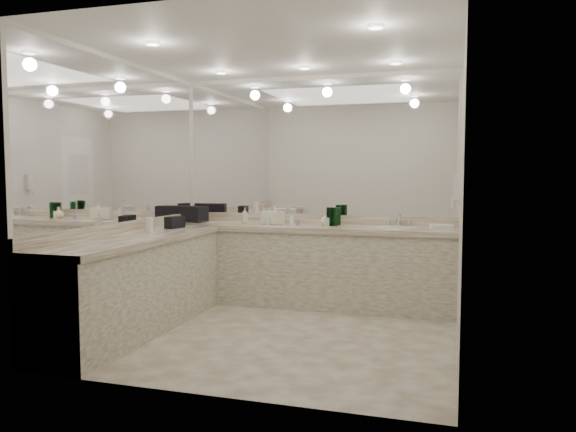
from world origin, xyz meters
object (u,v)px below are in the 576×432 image
(cream_cosmetic_case, at_px, (272,218))
(hand_towel, at_px, (441,227))
(soap_bottle_b, at_px, (275,215))
(soap_bottle_c, at_px, (326,219))
(wall_phone, at_px, (456,187))
(sink, at_px, (396,228))
(black_toiletry_bag, at_px, (193,215))
(soap_bottle_a, at_px, (245,216))

(cream_cosmetic_case, distance_m, hand_towel, 1.87)
(soap_bottle_b, bearing_deg, soap_bottle_c, -1.25)
(wall_phone, relative_size, soap_bottle_b, 1.11)
(wall_phone, bearing_deg, cream_cosmetic_case, 165.30)
(sink, relative_size, cream_cosmetic_case, 1.81)
(wall_phone, relative_size, cream_cosmetic_case, 0.99)
(wall_phone, height_order, black_toiletry_bag, wall_phone)
(sink, distance_m, wall_phone, 0.91)
(wall_phone, distance_m, soap_bottle_c, 1.52)
(black_toiletry_bag, height_order, soap_bottle_b, soap_bottle_b)
(sink, bearing_deg, cream_cosmetic_case, 178.92)
(sink, distance_m, hand_towel, 0.47)
(wall_phone, xyz_separation_m, cream_cosmetic_case, (-2.01, 0.53, -0.38))
(black_toiletry_bag, bearing_deg, wall_phone, -9.43)
(black_toiletry_bag, relative_size, soap_bottle_c, 2.12)
(wall_phone, distance_m, black_toiletry_bag, 3.05)
(hand_towel, bearing_deg, cream_cosmetic_case, -179.51)
(hand_towel, height_order, soap_bottle_a, soap_bottle_a)
(sink, xyz_separation_m, black_toiletry_bag, (-2.38, -0.00, 0.09))
(wall_phone, xyz_separation_m, hand_towel, (-0.14, 0.54, -0.43))
(sink, relative_size, hand_towel, 1.87)
(wall_phone, distance_m, hand_towel, 0.71)
(sink, height_order, cream_cosmetic_case, cream_cosmetic_case)
(soap_bottle_b, distance_m, soap_bottle_c, 0.59)
(wall_phone, xyz_separation_m, soap_bottle_a, (-2.32, 0.48, -0.36))
(soap_bottle_b, relative_size, soap_bottle_c, 1.49)
(sink, height_order, hand_towel, hand_towel)
(black_toiletry_bag, bearing_deg, hand_towel, 0.93)
(hand_towel, distance_m, soap_bottle_a, 2.19)
(soap_bottle_b, bearing_deg, hand_towel, 0.54)
(black_toiletry_bag, bearing_deg, soap_bottle_c, 0.57)
(wall_phone, height_order, hand_towel, wall_phone)
(wall_phone, height_order, soap_bottle_c, wall_phone)
(soap_bottle_a, distance_m, soap_bottle_b, 0.35)
(cream_cosmetic_case, relative_size, hand_towel, 1.03)
(cream_cosmetic_case, distance_m, soap_bottle_b, 0.05)
(soap_bottle_a, bearing_deg, wall_phone, -11.59)
(soap_bottle_a, bearing_deg, sink, 0.78)
(black_toiletry_bag, bearing_deg, soap_bottle_b, 1.64)
(cream_cosmetic_case, relative_size, soap_bottle_c, 1.66)
(sink, height_order, black_toiletry_bag, black_toiletry_bag)
(soap_bottle_a, relative_size, soap_bottle_c, 1.30)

